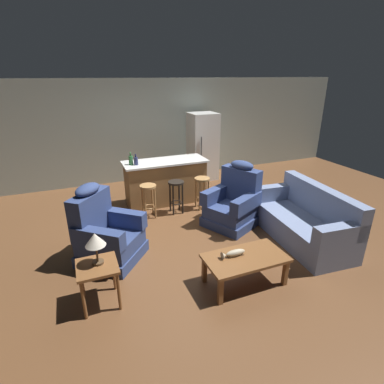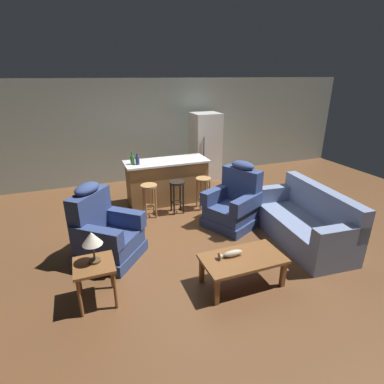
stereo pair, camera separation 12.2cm
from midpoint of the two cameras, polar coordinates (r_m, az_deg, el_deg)
The scene contains 16 objects.
ground_plane at distance 5.66m, azimuth -1.38°, elevation -6.80°, with size 12.00×12.00×0.00m.
back_wall at distance 8.10m, azimuth -9.53°, elevation 11.40°, with size 12.00×0.05×2.60m.
coffee_table at distance 4.16m, azimuth 9.27°, elevation -12.70°, with size 1.10×0.60×0.42m.
fish_figurine at distance 4.09m, azimuth 7.00°, elevation -11.55°, with size 0.34×0.10×0.10m.
couch at distance 5.47m, azimuth 20.10°, elevation -5.26°, with size 1.00×1.97×0.94m.
recliner_near_lamp at distance 4.79m, azimuth -16.83°, elevation -7.64°, with size 1.18×1.18×1.20m.
recliner_near_island at distance 5.68m, azimuth 7.31°, elevation -2.12°, with size 1.13×1.13×1.20m.
end_table at distance 3.92m, azimuth -18.38°, elevation -14.28°, with size 0.48×0.48×0.56m.
table_lamp at distance 3.73m, azimuth -18.87°, elevation -8.83°, with size 0.24×0.24×0.41m.
kitchen_island at distance 6.64m, azimuth -5.57°, elevation 2.02°, with size 1.80×0.70×0.95m.
bar_stool_left at distance 5.94m, azimuth -8.89°, elevation -0.60°, with size 0.32×0.32×0.68m.
bar_stool_middle at distance 6.08m, azimuth -3.61°, elevation 0.17°, with size 0.32×0.32×0.68m.
bar_stool_right at distance 6.28m, azimuth 1.37°, elevation 0.89°, with size 0.32×0.32×0.68m.
refrigerator at distance 8.08m, azimuth 1.60°, elevation 8.63°, with size 0.70×0.69×1.76m.
bottle_tall_green at distance 6.25m, azimuth -11.18°, elevation 5.85°, with size 0.08×0.08×0.23m.
bottle_short_amber at distance 6.29m, azimuth -12.13°, elevation 5.98°, with size 0.09×0.09×0.26m.
Camera 1 is at (-1.81, -4.64, 2.68)m, focal length 28.00 mm.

